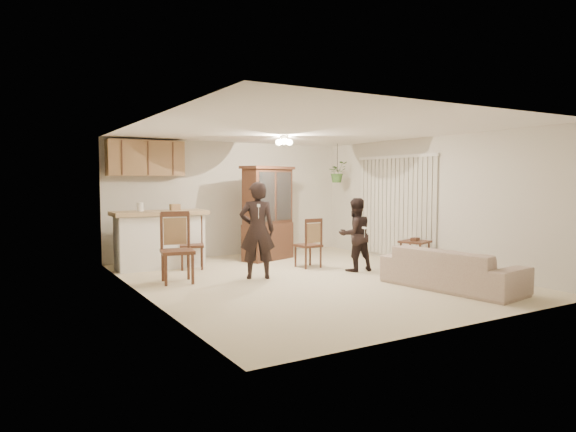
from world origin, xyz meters
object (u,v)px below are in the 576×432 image
sofa (452,265)px  chair_hutch_left (192,254)px  side_table (415,254)px  adult (257,226)px  chair_bar (177,263)px  chair_hutch_right (308,253)px  china_hutch (268,214)px  child (355,234)px

sofa → chair_hutch_left: size_ratio=1.89×
side_table → adult: bearing=168.0°
chair_bar → chair_hutch_left: chair_bar is taller
adult → chair_hutch_right: adult is taller
adult → chair_bar: bearing=9.3°
chair_hutch_left → chair_hutch_right: (1.97, -0.97, -0.01)m
adult → chair_hutch_right: size_ratio=1.90×
side_table → chair_hutch_right: (-1.66, 1.14, -0.01)m
china_hutch → chair_hutch_right: china_hutch is taller
child → china_hutch: (-0.73, 2.00, 0.29)m
sofa → chair_hutch_right: size_ratio=1.98×
chair_hutch_left → chair_hutch_right: bearing=-7.2°
child → china_hutch: 2.15m
side_table → china_hutch: bearing=128.4°
side_table → chair_hutch_left: (-3.63, 2.11, 0.00)m
chair_bar → adult: bearing=-3.9°
china_hutch → chair_hutch_left: size_ratio=1.97×
child → chair_bar: bearing=-5.0°
adult → child: adult is taller
chair_bar → chair_hutch_right: (2.63, 0.18, -0.06)m
china_hutch → chair_bar: bearing=-170.5°
china_hutch → chair_hutch_left: 1.91m
child → chair_hutch_right: child is taller
china_hutch → chair_bar: (-2.42, -1.40, -0.64)m
sofa → chair_bar: (-3.48, 2.58, -0.04)m
sofa → china_hutch: 4.16m
adult → chair_hutch_left: size_ratio=1.82×
china_hutch → child: bearing=-90.5°
sofa → china_hutch: bearing=5.8°
side_table → chair_bar: bearing=167.4°
chair_bar → china_hutch: bearing=40.4°
sofa → child: bearing=0.3°
child → chair_hutch_right: 1.02m
side_table → chair_hutch_left: chair_hutch_left is taller
chair_bar → chair_hutch_right: size_ratio=1.22×
adult → child: (1.86, -0.28, -0.22)m
sofa → adult: adult is taller
sofa → side_table: size_ratio=3.04×
china_hutch → chair_hutch_right: bearing=-100.8°
adult → chair_hutch_left: bearing=-43.3°
side_table → chair_bar: (-4.29, 0.96, 0.05)m
china_hutch → chair_bar: 2.87m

